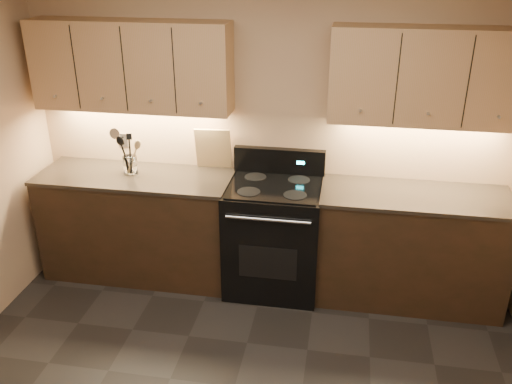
% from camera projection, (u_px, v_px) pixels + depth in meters
% --- Properties ---
extents(wall_back, '(4.00, 0.04, 2.60)m').
position_uv_depth(wall_back, '(271.00, 128.00, 4.44)').
color(wall_back, tan).
rests_on(wall_back, ground).
extents(counter_left, '(1.62, 0.62, 0.93)m').
position_uv_depth(counter_left, '(139.00, 224.00, 4.69)').
color(counter_left, black).
rests_on(counter_left, ground).
extents(counter_right, '(1.46, 0.62, 0.93)m').
position_uv_depth(counter_right, '(410.00, 247.00, 4.34)').
color(counter_right, black).
rests_on(counter_right, ground).
extents(stove, '(0.76, 0.68, 1.14)m').
position_uv_depth(stove, '(274.00, 235.00, 4.48)').
color(stove, black).
rests_on(stove, ground).
extents(upper_cab_left, '(1.60, 0.30, 0.70)m').
position_uv_depth(upper_cab_left, '(131.00, 66.00, 4.27)').
color(upper_cab_left, '#AE7D57').
rests_on(upper_cab_left, wall_back).
extents(upper_cab_right, '(1.44, 0.30, 0.70)m').
position_uv_depth(upper_cab_right, '(430.00, 77.00, 3.92)').
color(upper_cab_right, '#AE7D57').
rests_on(upper_cab_right, wall_back).
extents(outlet_plate, '(0.08, 0.01, 0.12)m').
position_uv_depth(outlet_plate, '(123.00, 140.00, 4.71)').
color(outlet_plate, '#B2B5BA').
rests_on(outlet_plate, wall_back).
extents(utensil_crock, '(0.13, 0.13, 0.15)m').
position_uv_depth(utensil_crock, '(130.00, 165.00, 4.51)').
color(utensil_crock, white).
rests_on(utensil_crock, counter_left).
extents(cutting_board, '(0.31, 0.14, 0.37)m').
position_uv_depth(cutting_board, '(213.00, 149.00, 4.54)').
color(cutting_board, tan).
rests_on(cutting_board, counter_left).
extents(wooden_spoon, '(0.17, 0.06, 0.29)m').
position_uv_depth(wooden_spoon, '(127.00, 155.00, 4.47)').
color(wooden_spoon, tan).
rests_on(wooden_spoon, utensil_crock).
extents(black_spoon, '(0.08, 0.17, 0.35)m').
position_uv_depth(black_spoon, '(128.00, 151.00, 4.48)').
color(black_spoon, black).
rests_on(black_spoon, utensil_crock).
extents(black_turner, '(0.11, 0.12, 0.35)m').
position_uv_depth(black_turner, '(129.00, 153.00, 4.43)').
color(black_turner, black).
rests_on(black_turner, utensil_crock).
extents(steel_skimmer, '(0.24, 0.14, 0.39)m').
position_uv_depth(steel_skimmer, '(132.00, 151.00, 4.43)').
color(steel_skimmer, silver).
rests_on(steel_skimmer, utensil_crock).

